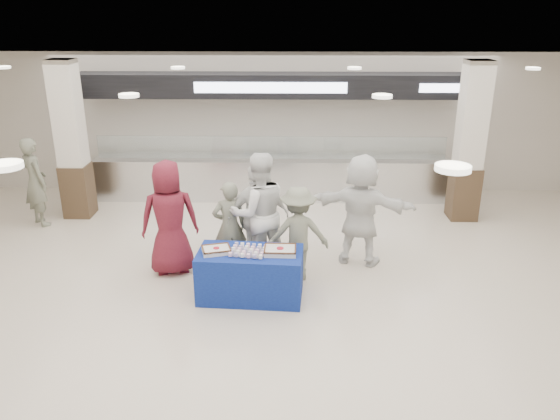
{
  "coord_description": "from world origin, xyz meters",
  "views": [
    {
      "loc": [
        0.42,
        -6.5,
        4.19
      ],
      "look_at": [
        0.27,
        1.6,
        1.12
      ],
      "focal_mm": 35.0,
      "sensor_mm": 36.0,
      "label": 1
    }
  ],
  "objects_px": {
    "sheet_cake_left": "(216,249)",
    "soldier_bg": "(35,182)",
    "sheet_cake_right": "(280,250)",
    "soldier_a": "(230,226)",
    "display_table": "(250,275)",
    "chef_tall": "(259,213)",
    "soldier_b": "(298,234)",
    "cupcake_tray": "(248,251)",
    "civilian_maroon": "(170,218)",
    "civilian_white": "(361,210)",
    "chef_short": "(258,217)"
  },
  "relations": [
    {
      "from": "soldier_a",
      "to": "chef_tall",
      "type": "height_order",
      "value": "chef_tall"
    },
    {
      "from": "display_table",
      "to": "civilian_white",
      "type": "height_order",
      "value": "civilian_white"
    },
    {
      "from": "cupcake_tray",
      "to": "chef_short",
      "type": "xyz_separation_m",
      "value": [
        0.08,
        1.08,
        0.11
      ]
    },
    {
      "from": "sheet_cake_left",
      "to": "cupcake_tray",
      "type": "xyz_separation_m",
      "value": [
        0.47,
        -0.02,
        -0.01
      ]
    },
    {
      "from": "sheet_cake_left",
      "to": "chef_short",
      "type": "distance_m",
      "value": 1.19
    },
    {
      "from": "soldier_a",
      "to": "civilian_white",
      "type": "distance_m",
      "value": 2.2
    },
    {
      "from": "civilian_maroon",
      "to": "chef_tall",
      "type": "xyz_separation_m",
      "value": [
        1.44,
        0.12,
        0.05
      ]
    },
    {
      "from": "sheet_cake_right",
      "to": "civilian_white",
      "type": "distance_m",
      "value": 1.84
    },
    {
      "from": "sheet_cake_right",
      "to": "civilian_maroon",
      "type": "xyz_separation_m",
      "value": [
        -1.8,
        0.86,
        0.15
      ]
    },
    {
      "from": "sheet_cake_right",
      "to": "civilian_maroon",
      "type": "relative_size",
      "value": 0.25
    },
    {
      "from": "sheet_cake_left",
      "to": "soldier_a",
      "type": "xyz_separation_m",
      "value": [
        0.09,
        0.96,
        -0.02
      ]
    },
    {
      "from": "soldier_a",
      "to": "civilian_white",
      "type": "height_order",
      "value": "civilian_white"
    },
    {
      "from": "soldier_b",
      "to": "sheet_cake_right",
      "type": "bearing_deg",
      "value": 62.63
    },
    {
      "from": "display_table",
      "to": "civilian_maroon",
      "type": "relative_size",
      "value": 0.81
    },
    {
      "from": "sheet_cake_right",
      "to": "soldier_b",
      "type": "height_order",
      "value": "soldier_b"
    },
    {
      "from": "civilian_maroon",
      "to": "civilian_white",
      "type": "bearing_deg",
      "value": 173.7
    },
    {
      "from": "soldier_b",
      "to": "soldier_bg",
      "type": "xyz_separation_m",
      "value": [
        -5.17,
        2.23,
        0.12
      ]
    },
    {
      "from": "display_table",
      "to": "chef_tall",
      "type": "distance_m",
      "value": 1.14
    },
    {
      "from": "chef_short",
      "to": "civilian_white",
      "type": "distance_m",
      "value": 1.73
    },
    {
      "from": "civilian_maroon",
      "to": "chef_short",
      "type": "height_order",
      "value": "civilian_maroon"
    },
    {
      "from": "sheet_cake_left",
      "to": "civilian_maroon",
      "type": "distance_m",
      "value": 1.22
    },
    {
      "from": "chef_short",
      "to": "soldier_b",
      "type": "distance_m",
      "value": 0.78
    },
    {
      "from": "sheet_cake_right",
      "to": "soldier_b",
      "type": "bearing_deg",
      "value": 68.09
    },
    {
      "from": "cupcake_tray",
      "to": "soldier_b",
      "type": "bearing_deg",
      "value": 42.74
    },
    {
      "from": "sheet_cake_left",
      "to": "soldier_a",
      "type": "distance_m",
      "value": 0.97
    },
    {
      "from": "sheet_cake_right",
      "to": "chef_tall",
      "type": "xyz_separation_m",
      "value": [
        -0.36,
        0.97,
        0.21
      ]
    },
    {
      "from": "soldier_bg",
      "to": "sheet_cake_right",
      "type": "bearing_deg",
      "value": -168.65
    },
    {
      "from": "sheet_cake_left",
      "to": "soldier_a",
      "type": "bearing_deg",
      "value": 84.44
    },
    {
      "from": "display_table",
      "to": "chef_short",
      "type": "bearing_deg",
      "value": 90.9
    },
    {
      "from": "sheet_cake_right",
      "to": "cupcake_tray",
      "type": "distance_m",
      "value": 0.47
    },
    {
      "from": "sheet_cake_right",
      "to": "chef_tall",
      "type": "height_order",
      "value": "chef_tall"
    },
    {
      "from": "sheet_cake_left",
      "to": "civilian_white",
      "type": "xyz_separation_m",
      "value": [
        2.27,
        1.26,
        0.17
      ]
    },
    {
      "from": "sheet_cake_left",
      "to": "soldier_b",
      "type": "height_order",
      "value": "soldier_b"
    },
    {
      "from": "soldier_a",
      "to": "soldier_bg",
      "type": "distance_m",
      "value": 4.49
    },
    {
      "from": "display_table",
      "to": "soldier_b",
      "type": "bearing_deg",
      "value": 45.96
    },
    {
      "from": "civilian_white",
      "to": "display_table",
      "type": "bearing_deg",
      "value": 52.06
    },
    {
      "from": "cupcake_tray",
      "to": "chef_tall",
      "type": "xyz_separation_m",
      "value": [
        0.1,
        0.99,
        0.22
      ]
    },
    {
      "from": "chef_tall",
      "to": "civilian_white",
      "type": "distance_m",
      "value": 1.72
    },
    {
      "from": "soldier_b",
      "to": "soldier_bg",
      "type": "relative_size",
      "value": 0.87
    },
    {
      "from": "civilian_maroon",
      "to": "chef_short",
      "type": "relative_size",
      "value": 1.06
    },
    {
      "from": "display_table",
      "to": "sheet_cake_left",
      "type": "xyz_separation_m",
      "value": [
        -0.49,
        -0.01,
        0.42
      ]
    },
    {
      "from": "sheet_cake_left",
      "to": "chef_tall",
      "type": "height_order",
      "value": "chef_tall"
    },
    {
      "from": "cupcake_tray",
      "to": "soldier_bg",
      "type": "relative_size",
      "value": 0.28
    },
    {
      "from": "sheet_cake_left",
      "to": "soldier_bg",
      "type": "relative_size",
      "value": 0.27
    },
    {
      "from": "soldier_b",
      "to": "civilian_white",
      "type": "height_order",
      "value": "civilian_white"
    },
    {
      "from": "sheet_cake_right",
      "to": "soldier_a",
      "type": "xyz_separation_m",
      "value": [
        -0.85,
        0.97,
        -0.03
      ]
    },
    {
      "from": "sheet_cake_right",
      "to": "civilian_white",
      "type": "height_order",
      "value": "civilian_white"
    },
    {
      "from": "sheet_cake_right",
      "to": "soldier_bg",
      "type": "height_order",
      "value": "soldier_bg"
    },
    {
      "from": "sheet_cake_left",
      "to": "sheet_cake_right",
      "type": "relative_size",
      "value": 1.01
    },
    {
      "from": "soldier_a",
      "to": "chef_tall",
      "type": "bearing_deg",
      "value": 164.47
    }
  ]
}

